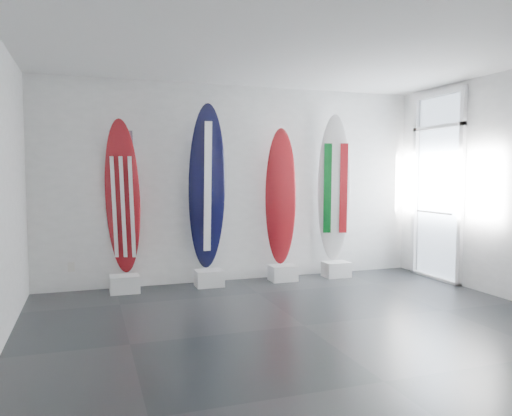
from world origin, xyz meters
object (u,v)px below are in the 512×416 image
object	(u,v)px
surfboard_navy	(207,187)
surfboard_italy	(334,189)
surfboard_usa	(123,198)
surfboard_swiss	(281,197)

from	to	relation	value
surfboard_navy	surfboard_italy	xyz separation A→B (m)	(2.09, 0.00, -0.04)
surfboard_usa	surfboard_italy	xyz separation A→B (m)	(3.30, 0.00, 0.09)
surfboard_navy	surfboard_swiss	size ratio (longest dim) A/B	1.15
surfboard_usa	surfboard_navy	world-z (taller)	surfboard_navy
surfboard_navy	surfboard_swiss	bearing A→B (deg)	0.46
surfboard_swiss	surfboard_italy	distance (m)	0.93
surfboard_usa	surfboard_swiss	distance (m)	2.37
surfboard_italy	surfboard_navy	bearing A→B (deg)	-159.58
surfboard_usa	surfboard_italy	world-z (taller)	surfboard_italy
surfboard_navy	surfboard_italy	distance (m)	2.09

